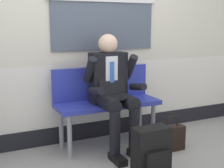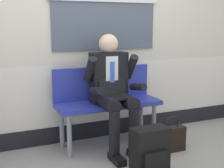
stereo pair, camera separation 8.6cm
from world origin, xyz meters
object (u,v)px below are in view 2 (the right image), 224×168
at_px(bench_with_person, 106,98).
at_px(handbag, 172,138).
at_px(person_seated, 113,89).

bearing_deg(bench_with_person, handbag, -42.75).
xyz_separation_m(bench_with_person, person_seated, (-0.00, -0.19, 0.14)).
relative_size(person_seated, handbag, 3.18).
distance_m(bench_with_person, handbag, 0.85).
bearing_deg(person_seated, handbag, -29.78).
relative_size(bench_with_person, handbag, 2.96).
bearing_deg(handbag, bench_with_person, 137.25).
xyz_separation_m(person_seated, handbag, (0.55, -0.32, -0.53)).
distance_m(bench_with_person, person_seated, 0.24).
xyz_separation_m(bench_with_person, handbag, (0.55, -0.51, -0.39)).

